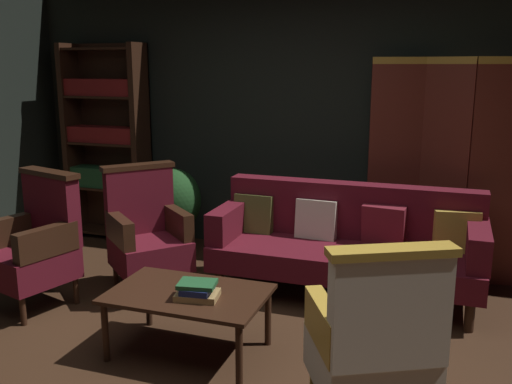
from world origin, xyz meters
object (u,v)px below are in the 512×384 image
object	(u,v)px
armchair_wing_left	(36,244)
velvet_couch	(347,240)
book_tan_leather	(197,295)
potted_plant	(174,204)
armchair_wing_right	(147,233)
folding_screen	(444,166)
book_green_cloth	(197,284)
bookshelf	(107,140)
armchair_gilt_accent	(375,343)
coffee_table	(188,299)
book_navy_cloth	(197,289)

from	to	relation	value
armchair_wing_left	velvet_couch	bearing A→B (deg)	24.36
velvet_couch	book_tan_leather	xyz separation A→B (m)	(-0.68, -1.39, -0.02)
armchair_wing_left	potted_plant	bearing A→B (deg)	75.19
armchair_wing_right	potted_plant	bearing A→B (deg)	105.10
velvet_couch	folding_screen	bearing A→B (deg)	43.91
folding_screen	book_green_cloth	distance (m)	2.52
book_tan_leather	book_green_cloth	xyz separation A→B (m)	(0.00, 0.00, 0.07)
bookshelf	folding_screen	bearing A→B (deg)	-1.16
velvet_couch	armchair_wing_left	xyz separation A→B (m)	(-2.22, -1.01, 0.03)
armchair_gilt_accent	armchair_wing_left	world-z (taller)	same
potted_plant	book_tan_leather	world-z (taller)	potted_plant
armchair_wing_left	armchair_wing_right	bearing A→B (deg)	38.24
velvet_couch	book_green_cloth	size ratio (longest dim) A/B	9.25
armchair_gilt_accent	book_green_cloth	distance (m)	1.19
bookshelf	velvet_couch	distance (m)	2.86
bookshelf	coffee_table	xyz separation A→B (m)	(1.92, -2.06, -0.68)
coffee_table	book_navy_cloth	distance (m)	0.16
velvet_couch	potted_plant	world-z (taller)	velvet_couch
bookshelf	velvet_couch	bearing A→B (deg)	-15.31
armchair_gilt_accent	book_navy_cloth	bearing A→B (deg)	162.61
armchair_gilt_accent	book_navy_cloth	size ratio (longest dim) A/B	5.59
coffee_table	armchair_wing_right	size ratio (longest dim) A/B	0.96
bookshelf	coffee_table	bearing A→B (deg)	-47.00
armchair_wing_right	book_tan_leather	size ratio (longest dim) A/B	4.01
book_tan_leather	book_navy_cloth	distance (m)	0.04
velvet_couch	bookshelf	bearing A→B (deg)	164.69
folding_screen	bookshelf	bearing A→B (deg)	178.84
armchair_gilt_accent	book_navy_cloth	distance (m)	1.19
folding_screen	book_navy_cloth	world-z (taller)	folding_screen
armchair_wing_right	potted_plant	world-z (taller)	armchair_wing_right
folding_screen	armchair_wing_left	size ratio (longest dim) A/B	1.83
coffee_table	book_navy_cloth	bearing A→B (deg)	-35.26
book_navy_cloth	armchair_wing_left	bearing A→B (deg)	165.96
armchair_wing_left	coffee_table	bearing A→B (deg)	-12.35
folding_screen	armchair_gilt_accent	distance (m)	2.48
coffee_table	book_navy_cloth	world-z (taller)	book_navy_cloth
bookshelf	armchair_gilt_accent	bearing A→B (deg)	-38.24
book_tan_leather	armchair_wing_right	bearing A→B (deg)	133.79
book_tan_leather	folding_screen	bearing A→B (deg)	56.27
armchair_gilt_accent	armchair_wing_left	size ratio (longest dim) A/B	1.00
armchair_wing_right	bookshelf	bearing A→B (deg)	133.25
potted_plant	book_green_cloth	xyz separation A→B (m)	(1.14, -1.90, 0.03)
coffee_table	armchair_wing_left	distance (m)	1.48
coffee_table	armchair_wing_left	world-z (taller)	armchair_wing_left
velvet_couch	book_green_cloth	xyz separation A→B (m)	(-0.68, -1.39, 0.06)
velvet_couch	potted_plant	size ratio (longest dim) A/B	2.53
velvet_couch	book_navy_cloth	bearing A→B (deg)	-116.05
coffee_table	book_tan_leather	bearing A→B (deg)	-35.26
velvet_couch	book_tan_leather	distance (m)	1.55
folding_screen	armchair_wing_right	bearing A→B (deg)	-152.92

